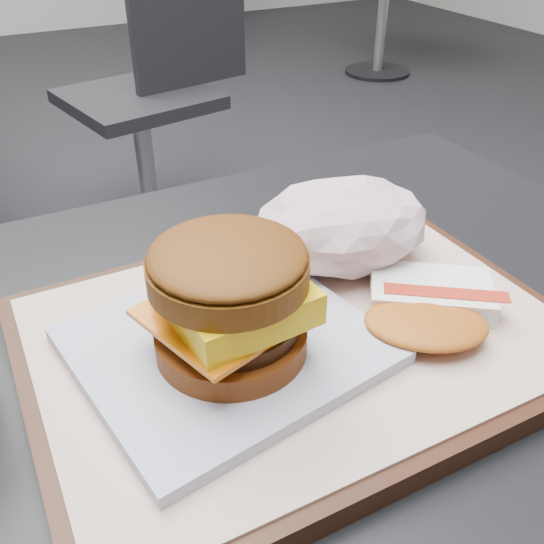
{
  "coord_description": "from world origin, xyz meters",
  "views": [
    {
      "loc": [
        -0.15,
        -0.29,
        1.07
      ],
      "look_at": [
        0.01,
        0.01,
        0.83
      ],
      "focal_mm": 40.0,
      "sensor_mm": 36.0,
      "label": 1
    }
  ],
  "objects_px": {
    "serving_tray": "(297,337)",
    "hash_brown": "(429,306)",
    "breakfast_sandwich": "(229,311)",
    "neighbor_chair": "(157,80)",
    "crumpled_wrapper": "(344,225)",
    "customer_table": "(270,513)"
  },
  "relations": [
    {
      "from": "serving_tray",
      "to": "hash_brown",
      "type": "height_order",
      "value": "hash_brown"
    },
    {
      "from": "breakfast_sandwich",
      "to": "neighbor_chair",
      "type": "distance_m",
      "value": 1.68
    },
    {
      "from": "breakfast_sandwich",
      "to": "crumpled_wrapper",
      "type": "distance_m",
      "value": 0.15
    },
    {
      "from": "neighbor_chair",
      "to": "hash_brown",
      "type": "bearing_deg",
      "value": -100.55
    },
    {
      "from": "customer_table",
      "to": "neighbor_chair",
      "type": "relative_size",
      "value": 0.91
    },
    {
      "from": "breakfast_sandwich",
      "to": "hash_brown",
      "type": "bearing_deg",
      "value": -10.34
    },
    {
      "from": "breakfast_sandwich",
      "to": "crumpled_wrapper",
      "type": "height_order",
      "value": "breakfast_sandwich"
    },
    {
      "from": "breakfast_sandwich",
      "to": "hash_brown",
      "type": "height_order",
      "value": "breakfast_sandwich"
    },
    {
      "from": "serving_tray",
      "to": "breakfast_sandwich",
      "type": "relative_size",
      "value": 1.78
    },
    {
      "from": "serving_tray",
      "to": "breakfast_sandwich",
      "type": "bearing_deg",
      "value": -172.17
    },
    {
      "from": "crumpled_wrapper",
      "to": "neighbor_chair",
      "type": "xyz_separation_m",
      "value": [
        0.31,
        1.51,
        -0.31
      ]
    },
    {
      "from": "customer_table",
      "to": "crumpled_wrapper",
      "type": "xyz_separation_m",
      "value": [
        0.1,
        0.06,
        0.24
      ]
    },
    {
      "from": "crumpled_wrapper",
      "to": "customer_table",
      "type": "bearing_deg",
      "value": -148.09
    },
    {
      "from": "customer_table",
      "to": "hash_brown",
      "type": "distance_m",
      "value": 0.25
    },
    {
      "from": "crumpled_wrapper",
      "to": "hash_brown",
      "type": "bearing_deg",
      "value": -83.21
    },
    {
      "from": "serving_tray",
      "to": "customer_table",
      "type": "bearing_deg",
      "value": 179.73
    },
    {
      "from": "breakfast_sandwich",
      "to": "hash_brown",
      "type": "xyz_separation_m",
      "value": [
        0.15,
        -0.03,
        -0.03
      ]
    },
    {
      "from": "serving_tray",
      "to": "breakfast_sandwich",
      "type": "xyz_separation_m",
      "value": [
        -0.06,
        -0.01,
        0.05
      ]
    },
    {
      "from": "neighbor_chair",
      "to": "serving_tray",
      "type": "bearing_deg",
      "value": -103.9
    },
    {
      "from": "customer_table",
      "to": "crumpled_wrapper",
      "type": "distance_m",
      "value": 0.27
    },
    {
      "from": "customer_table",
      "to": "crumpled_wrapper",
      "type": "height_order",
      "value": "crumpled_wrapper"
    },
    {
      "from": "breakfast_sandwich",
      "to": "crumpled_wrapper",
      "type": "relative_size",
      "value": 1.46
    }
  ]
}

